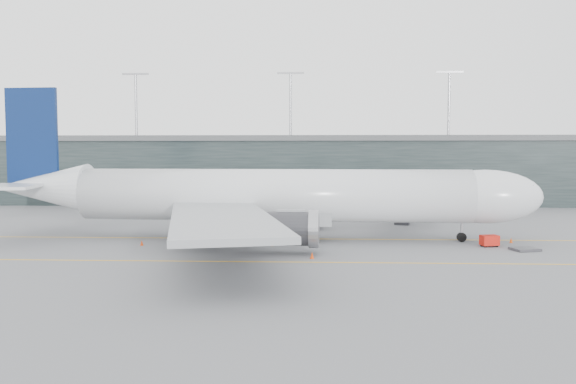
{
  "coord_description": "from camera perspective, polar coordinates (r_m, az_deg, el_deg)",
  "views": [
    {
      "loc": [
        9.93,
        -78.18,
        11.46
      ],
      "look_at": [
        6.69,
        -4.0,
        6.27
      ],
      "focal_mm": 35.0,
      "sensor_mm": 36.0,
      "label": 1
    }
  ],
  "objects": [
    {
      "name": "cone_nose",
      "position": [
        77.19,
        21.72,
        -4.58
      ],
      "size": [
        0.41,
        0.41,
        0.66
      ],
      "primitive_type": "cone",
      "color": "#E2480C",
      "rests_on": "ground"
    },
    {
      "name": "gse_cart",
      "position": [
        73.05,
        19.78,
        -4.64
      ],
      "size": [
        2.3,
        1.73,
        1.41
      ],
      "rotation": [
        0.0,
        0.0,
        0.21
      ],
      "color": "red",
      "rests_on": "ground"
    },
    {
      "name": "uld_a",
      "position": [
        90.92,
        -6.32,
        -2.69
      ],
      "size": [
        1.97,
        1.62,
        1.72
      ],
      "rotation": [
        0.0,
        0.0,
        0.06
      ],
      "color": "#313136",
      "rests_on": "ground"
    },
    {
      "name": "cone_wing_port",
      "position": [
        88.25,
        1.75,
        -3.26
      ],
      "size": [
        0.39,
        0.39,
        0.62
      ],
      "primitive_type": "cone",
      "color": "#F9500D",
      "rests_on": "ground"
    },
    {
      "name": "jet_bridge",
      "position": [
        105.81,
        11.82,
        0.71
      ],
      "size": [
        18.53,
        47.12,
        7.39
      ],
      "rotation": [
        0.0,
        0.0,
        -0.32
      ],
      "color": "#2C2B31",
      "rests_on": "ground"
    },
    {
      "name": "cone_wing_stbd",
      "position": [
        61.21,
        2.46,
        -6.45
      ],
      "size": [
        0.46,
        0.46,
        0.73
      ],
      "primitive_type": "cone",
      "color": "red",
      "rests_on": "ground"
    },
    {
      "name": "ground",
      "position": [
        79.63,
        -4.7,
        -4.29
      ],
      "size": [
        320.0,
        320.0,
        0.0
      ],
      "primitive_type": "plane",
      "color": "slate",
      "rests_on": "ground"
    },
    {
      "name": "cone_tail",
      "position": [
        71.99,
        -14.63,
        -5.02
      ],
      "size": [
        0.41,
        0.41,
        0.66
      ],
      "primitive_type": "cone",
      "color": "#F0420D",
      "rests_on": "ground"
    },
    {
      "name": "main_aircraft",
      "position": [
        74.22,
        -1.88,
        -0.45
      ],
      "size": [
        72.38,
        67.99,
        20.31
      ],
      "rotation": [
        0.0,
        0.0,
        -0.05
      ],
      "color": "silver",
      "rests_on": "ground"
    },
    {
      "name": "baggage_dolly",
      "position": [
        71.77,
        22.92,
        -5.36
      ],
      "size": [
        3.45,
        3.05,
        0.29
      ],
      "primitive_type": "cube",
      "rotation": [
        0.0,
        0.0,
        0.28
      ],
      "color": "#38383D",
      "rests_on": "ground"
    },
    {
      "name": "taxiline_a",
      "position": [
        75.71,
        -5.08,
        -4.71
      ],
      "size": [
        160.0,
        0.25,
        0.02
      ],
      "primitive_type": "cube",
      "color": "#EEA716",
      "rests_on": "ground"
    },
    {
      "name": "uld_b",
      "position": [
        92.0,
        -5.96,
        -2.64
      ],
      "size": [
        1.99,
        1.7,
        1.62
      ],
      "rotation": [
        0.0,
        0.0,
        0.17
      ],
      "color": "#313136",
      "rests_on": "ground"
    },
    {
      "name": "taxiline_b",
      "position": [
        60.12,
        -7.11,
        -7.01
      ],
      "size": [
        160.0,
        0.25,
        0.02
      ],
      "primitive_type": "cube",
      "color": "#EEA716",
      "rests_on": "ground"
    },
    {
      "name": "terminal",
      "position": [
        136.59,
        -1.68,
        2.39
      ],
      "size": [
        240.0,
        36.0,
        29.0
      ],
      "color": "black",
      "rests_on": "ground"
    },
    {
      "name": "uld_c",
      "position": [
        90.09,
        -4.15,
        -2.78
      ],
      "size": [
        2.11,
        1.91,
        1.58
      ],
      "rotation": [
        0.0,
        0.0,
        0.35
      ],
      "color": "#313136",
      "rests_on": "ground"
    },
    {
      "name": "taxiline_lead_main",
      "position": [
        98.96,
        -0.37,
        -2.64
      ],
      "size": [
        0.25,
        60.0,
        0.02
      ],
      "primitive_type": "cube",
      "color": "#EEA716",
      "rests_on": "ground"
    }
  ]
}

